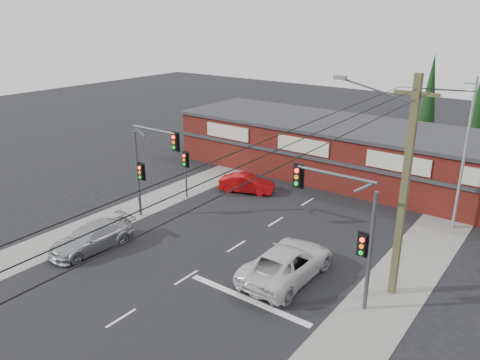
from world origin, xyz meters
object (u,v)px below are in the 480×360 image
Objects in this scene: white_suv at (287,263)px; shop_building at (339,149)px; utility_pole at (402,182)px; red_sedan at (247,183)px; silver_suv at (92,237)px.

white_suv is 16.59m from shop_building.
shop_building is at bearing 123.76° from utility_pole.
utility_pole reaches higher than shop_building.
white_suv is 1.47× the size of red_sedan.
shop_building reaches higher than white_suv.
red_sedan is 15.13m from utility_pole.
utility_pole is at bearing -137.90° from red_sedan.
shop_building is 2.73× the size of utility_pole.
silver_suv is 16.27m from utility_pole.
red_sedan is at bearing 86.31° from silver_suv.
white_suv is at bearing -158.06° from utility_pole.
utility_pole reaches higher than red_sedan.
shop_building is (-4.89, 15.80, 1.33)m from white_suv.
utility_pole is at bearing 25.44° from silver_suv.
shop_building is at bearing -73.18° from white_suv.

